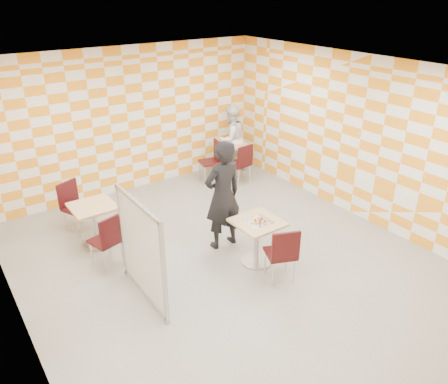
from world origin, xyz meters
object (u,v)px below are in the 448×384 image
(chair_second_side, at_px, (213,158))
(chair_empty_far, at_px, (73,202))
(sport_bottle, at_px, (221,140))
(chair_main_front, at_px, (283,252))
(man_dark, at_px, (223,195))
(chair_empty_near, at_px, (108,237))
(main_table, at_px, (257,235))
(partition, at_px, (141,251))
(empty_table, at_px, (94,218))
(soda_bottle, at_px, (234,138))
(man_white, at_px, (231,139))
(chair_second_front, at_px, (242,161))
(second_table, at_px, (230,154))

(chair_second_side, distance_m, chair_empty_far, 3.30)
(sport_bottle, bearing_deg, chair_main_front, -112.49)
(chair_empty_far, relative_size, man_dark, 0.49)
(chair_second_side, distance_m, chair_empty_near, 3.73)
(main_table, relative_size, chair_second_side, 0.81)
(chair_main_front, xyz_separation_m, sport_bottle, (1.61, 3.90, 0.29))
(chair_empty_far, bearing_deg, partition, -86.01)
(chair_main_front, distance_m, man_dark, 1.43)
(empty_table, height_order, soda_bottle, soda_bottle)
(man_white, height_order, soda_bottle, man_white)
(man_dark, bearing_deg, partition, 17.17)
(main_table, relative_size, sport_bottle, 3.75)
(chair_empty_far, relative_size, man_white, 0.58)
(chair_second_front, height_order, man_white, man_white)
(chair_empty_near, xyz_separation_m, man_white, (3.85, 2.11, 0.25))
(chair_second_front, bearing_deg, sport_bottle, 95.25)
(empty_table, relative_size, chair_second_side, 0.81)
(empty_table, distance_m, soda_bottle, 3.99)
(chair_second_side, bearing_deg, second_table, 4.91)
(chair_empty_far, bearing_deg, chair_second_front, -2.13)
(chair_empty_near, distance_m, partition, 1.03)
(second_table, distance_m, chair_empty_near, 4.18)
(second_table, height_order, sport_bottle, sport_bottle)
(main_table, bearing_deg, man_dark, 100.90)
(main_table, bearing_deg, chair_empty_far, 126.85)
(partition, bearing_deg, chair_second_side, 42.93)
(soda_bottle, bearing_deg, main_table, -120.63)
(chair_second_front, distance_m, chair_second_side, 0.67)
(main_table, relative_size, empty_table, 1.00)
(empty_table, bearing_deg, partition, -88.36)
(main_table, relative_size, chair_second_front, 0.81)
(chair_second_front, xyz_separation_m, man_white, (0.24, 0.76, 0.25))
(empty_table, relative_size, chair_second_front, 0.81)
(chair_main_front, height_order, sport_bottle, sport_bottle)
(man_white, bearing_deg, chair_empty_far, 6.51)
(chair_main_front, bearing_deg, chair_empty_near, 136.37)
(main_table, bearing_deg, soda_bottle, 59.37)
(man_dark, bearing_deg, main_table, 101.12)
(chair_second_side, height_order, chair_empty_near, same)
(chair_second_front, height_order, partition, partition)
(man_white, bearing_deg, sport_bottle, 7.00)
(second_table, distance_m, chair_second_side, 0.50)
(second_table, xyz_separation_m, empty_table, (-3.65, -1.16, 0.00))
(man_dark, bearing_deg, second_table, -127.87)
(chair_second_front, bearing_deg, soda_bottle, 68.88)
(chair_empty_far, relative_size, soda_bottle, 4.02)
(chair_empty_far, height_order, partition, partition)
(man_dark, bearing_deg, chair_second_side, -120.29)
(soda_bottle, bearing_deg, second_table, -166.94)
(second_table, bearing_deg, sport_bottle, 143.80)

